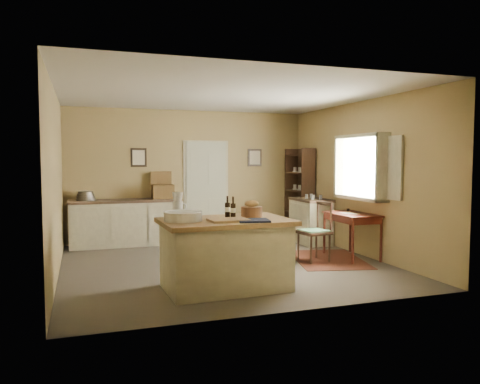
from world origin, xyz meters
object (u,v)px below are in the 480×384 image
object	(u,v)px
right_cabinet	(311,220)
work_island	(225,252)
writing_desk	(352,219)
desk_chair	(314,232)
sideboard	(126,221)
shelving_unit	(301,193)

from	to	relation	value
right_cabinet	work_island	bearing A→B (deg)	-134.74
writing_desk	right_cabinet	xyz separation A→B (m)	(-0.00, 1.50, -0.22)
desk_chair	work_island	bearing A→B (deg)	-157.62
writing_desk	right_cabinet	world-z (taller)	right_cabinet
work_island	sideboard	distance (m)	3.69
work_island	shelving_unit	distance (m)	4.38
sideboard	shelving_unit	xyz separation A→B (m)	(3.69, -0.20, 0.47)
desk_chair	writing_desk	bearing A→B (deg)	-4.30
desk_chair	shelving_unit	world-z (taller)	shelving_unit
sideboard	right_cabinet	bearing A→B (deg)	-14.81
writing_desk	right_cabinet	size ratio (longest dim) A/B	1.01
work_island	shelving_unit	xyz separation A→B (m)	(2.76, 3.37, 0.47)
sideboard	writing_desk	distance (m)	4.30
desk_chair	shelving_unit	xyz separation A→B (m)	(0.89, 2.28, 0.47)
work_island	sideboard	bearing A→B (deg)	102.46
sideboard	desk_chair	distance (m)	3.74
shelving_unit	writing_desk	bearing A→B (deg)	-93.85
writing_desk	desk_chair	size ratio (longest dim) A/B	1.04
sideboard	desk_chair	bearing A→B (deg)	-41.56
writing_desk	shelving_unit	bearing A→B (deg)	86.15
sideboard	writing_desk	world-z (taller)	sideboard
right_cabinet	shelving_unit	bearing A→B (deg)	78.42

